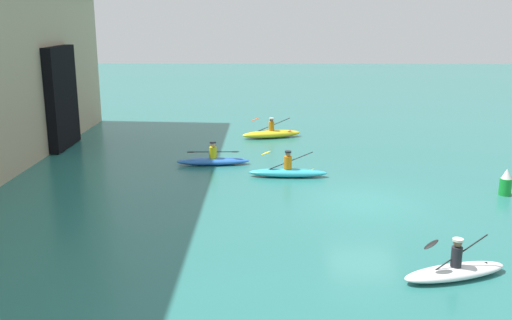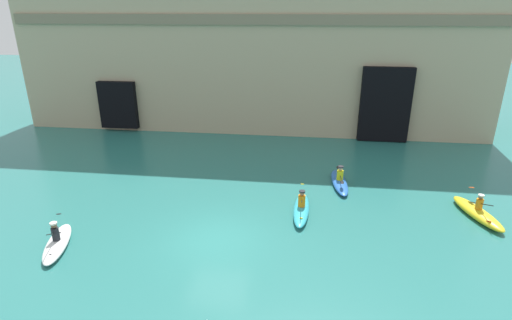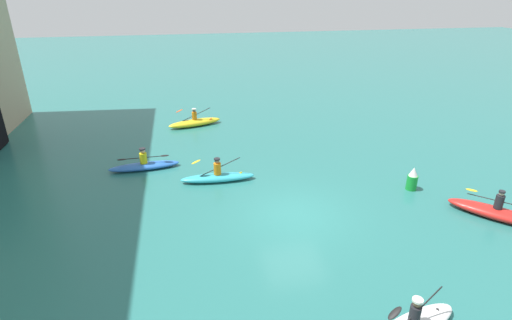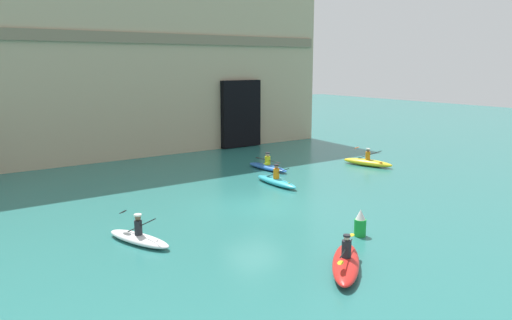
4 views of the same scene
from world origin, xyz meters
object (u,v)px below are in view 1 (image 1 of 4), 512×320
(kayak_white, at_px, (455,270))
(marker_buoy, at_px, (506,183))
(kayak_cyan, at_px, (288,172))
(kayak_yellow, at_px, (271,134))
(kayak_blue, at_px, (213,160))

(kayak_white, distance_m, marker_buoy, 8.24)
(kayak_cyan, bearing_deg, kayak_yellow, 96.11)
(kayak_white, distance_m, kayak_cyan, 10.29)
(kayak_yellow, bearing_deg, marker_buoy, -64.90)
(kayak_blue, height_order, marker_buoy, kayak_blue)
(kayak_yellow, xyz_separation_m, kayak_cyan, (-7.86, -0.63, -0.01))
(kayak_blue, bearing_deg, kayak_cyan, 144.99)
(kayak_yellow, bearing_deg, kayak_white, -90.63)
(kayak_blue, bearing_deg, kayak_white, 117.92)
(kayak_blue, height_order, kayak_yellow, kayak_yellow)
(kayak_blue, height_order, kayak_cyan, kayak_cyan)
(kayak_yellow, bearing_deg, kayak_cyan, -101.12)
(kayak_blue, distance_m, marker_buoy, 12.31)
(kayak_white, bearing_deg, kayak_yellow, 86.44)
(kayak_blue, xyz_separation_m, marker_buoy, (-4.30, -11.53, 0.27))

